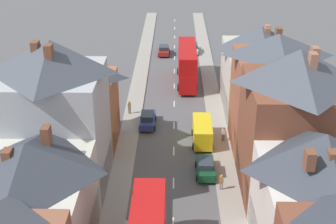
{
  "coord_description": "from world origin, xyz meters",
  "views": [
    {
      "loc": [
        0.03,
        -13.1,
        25.46
      ],
      "look_at": [
        -0.7,
        35.11,
        2.16
      ],
      "focal_mm": 50.0,
      "sensor_mm": 36.0,
      "label": 1
    }
  ],
  "objects_px": {
    "car_parked_right_a": "(193,48)",
    "pedestrian_far_left": "(223,134)",
    "car_mid_black": "(164,50)",
    "pedestrian_mid_right": "(221,181)",
    "car_parked_left_b": "(205,167)",
    "car_far_grey": "(148,119)",
    "delivery_van": "(202,131)",
    "car_near_silver": "(185,48)",
    "double_decker_bus_lead": "(187,64)",
    "pedestrian_far_right": "(129,107)"
  },
  "relations": [
    {
      "from": "car_mid_black",
      "to": "car_far_grey",
      "type": "bearing_deg",
      "value": -92.88
    },
    {
      "from": "car_near_silver",
      "to": "pedestrian_mid_right",
      "type": "height_order",
      "value": "pedestrian_mid_right"
    },
    {
      "from": "car_near_silver",
      "to": "car_mid_black",
      "type": "xyz_separation_m",
      "value": [
        -3.6,
        -1.13,
        0.0
      ]
    },
    {
      "from": "pedestrian_far_left",
      "to": "pedestrian_far_right",
      "type": "height_order",
      "value": "same"
    },
    {
      "from": "double_decker_bus_lead",
      "to": "car_far_grey",
      "type": "relative_size",
      "value": 2.51
    },
    {
      "from": "pedestrian_far_left",
      "to": "car_parked_left_b",
      "type": "bearing_deg",
      "value": -109.56
    },
    {
      "from": "pedestrian_mid_right",
      "to": "pedestrian_far_right",
      "type": "distance_m",
      "value": 18.78
    },
    {
      "from": "car_parked_left_b",
      "to": "pedestrian_far_left",
      "type": "relative_size",
      "value": 2.47
    },
    {
      "from": "car_far_grey",
      "to": "pedestrian_far_left",
      "type": "height_order",
      "value": "pedestrian_far_left"
    },
    {
      "from": "pedestrian_far_left",
      "to": "pedestrian_far_right",
      "type": "xyz_separation_m",
      "value": [
        -10.93,
        6.73,
        0.0
      ]
    },
    {
      "from": "delivery_van",
      "to": "pedestrian_far_left",
      "type": "distance_m",
      "value": 2.34
    },
    {
      "from": "car_far_grey",
      "to": "pedestrian_far_right",
      "type": "xyz_separation_m",
      "value": [
        -2.41,
        2.96,
        0.18
      ]
    },
    {
      "from": "car_mid_black",
      "to": "car_parked_left_b",
      "type": "relative_size",
      "value": 1.02
    },
    {
      "from": "car_mid_black",
      "to": "pedestrian_far_right",
      "type": "height_order",
      "value": "pedestrian_far_right"
    },
    {
      "from": "pedestrian_mid_right",
      "to": "pedestrian_far_right",
      "type": "xyz_separation_m",
      "value": [
        -9.91,
        15.96,
        0.0
      ]
    },
    {
      "from": "car_parked_left_b",
      "to": "pedestrian_far_left",
      "type": "distance_m",
      "value": 6.94
    },
    {
      "from": "car_parked_right_a",
      "to": "pedestrian_mid_right",
      "type": "relative_size",
      "value": 2.74
    },
    {
      "from": "car_parked_right_a",
      "to": "pedestrian_far_right",
      "type": "height_order",
      "value": "pedestrian_far_right"
    },
    {
      "from": "car_mid_black",
      "to": "pedestrian_far_left",
      "type": "height_order",
      "value": "pedestrian_far_left"
    },
    {
      "from": "double_decker_bus_lead",
      "to": "pedestrian_far_right",
      "type": "distance_m",
      "value": 12.94
    },
    {
      "from": "car_far_grey",
      "to": "pedestrian_mid_right",
      "type": "height_order",
      "value": "pedestrian_mid_right"
    },
    {
      "from": "pedestrian_mid_right",
      "to": "car_parked_left_b",
      "type": "bearing_deg",
      "value": 115.82
    },
    {
      "from": "car_near_silver",
      "to": "car_far_grey",
      "type": "relative_size",
      "value": 0.99
    },
    {
      "from": "double_decker_bus_lead",
      "to": "pedestrian_far_left",
      "type": "height_order",
      "value": "double_decker_bus_lead"
    },
    {
      "from": "car_near_silver",
      "to": "delivery_van",
      "type": "distance_m",
      "value": 30.89
    },
    {
      "from": "pedestrian_far_left",
      "to": "pedestrian_far_right",
      "type": "bearing_deg",
      "value": 148.37
    },
    {
      "from": "car_mid_black",
      "to": "pedestrian_far_left",
      "type": "distance_m",
      "value": 30.49
    },
    {
      "from": "double_decker_bus_lead",
      "to": "car_parked_left_b",
      "type": "xyz_separation_m",
      "value": [
        1.31,
        -23.8,
        -1.97
      ]
    },
    {
      "from": "pedestrian_far_right",
      "to": "double_decker_bus_lead",
      "type": "bearing_deg",
      "value": 55.28
    },
    {
      "from": "delivery_van",
      "to": "pedestrian_mid_right",
      "type": "distance_m",
      "value": 9.22
    },
    {
      "from": "car_near_silver",
      "to": "pedestrian_mid_right",
      "type": "xyz_separation_m",
      "value": [
        2.6,
        -39.98,
        0.23
      ]
    },
    {
      "from": "car_far_grey",
      "to": "pedestrian_far_left",
      "type": "relative_size",
      "value": 2.67
    },
    {
      "from": "delivery_van",
      "to": "car_parked_right_a",
      "type": "bearing_deg",
      "value": 90.0
    },
    {
      "from": "car_near_silver",
      "to": "car_mid_black",
      "type": "bearing_deg",
      "value": -162.6
    },
    {
      "from": "car_mid_black",
      "to": "delivery_van",
      "type": "xyz_separation_m",
      "value": [
        4.9,
        -29.73,
        0.53
      ]
    },
    {
      "from": "car_parked_right_a",
      "to": "pedestrian_far_left",
      "type": "height_order",
      "value": "pedestrian_far_left"
    },
    {
      "from": "car_parked_left_b",
      "to": "pedestrian_far_right",
      "type": "relative_size",
      "value": 2.47
    },
    {
      "from": "car_mid_black",
      "to": "pedestrian_mid_right",
      "type": "bearing_deg",
      "value": -80.93
    },
    {
      "from": "car_parked_right_a",
      "to": "car_parked_left_b",
      "type": "height_order",
      "value": "car_parked_left_b"
    },
    {
      "from": "pedestrian_far_right",
      "to": "pedestrian_mid_right",
      "type": "bearing_deg",
      "value": -58.17
    },
    {
      "from": "car_parked_right_a",
      "to": "delivery_van",
      "type": "relative_size",
      "value": 0.85
    },
    {
      "from": "delivery_van",
      "to": "pedestrian_far_left",
      "type": "bearing_deg",
      "value": 2.56
    },
    {
      "from": "car_parked_right_a",
      "to": "pedestrian_far_left",
      "type": "distance_m",
      "value": 30.91
    },
    {
      "from": "car_parked_right_a",
      "to": "car_parked_left_b",
      "type": "bearing_deg",
      "value": -90.0
    },
    {
      "from": "car_parked_right_a",
      "to": "delivery_van",
      "type": "height_order",
      "value": "delivery_van"
    },
    {
      "from": "car_mid_black",
      "to": "car_far_grey",
      "type": "relative_size",
      "value": 0.94
    },
    {
      "from": "car_near_silver",
      "to": "pedestrian_far_right",
      "type": "bearing_deg",
      "value": -106.92
    },
    {
      "from": "car_parked_left_b",
      "to": "pedestrian_mid_right",
      "type": "relative_size",
      "value": 2.47
    },
    {
      "from": "car_parked_left_b",
      "to": "car_far_grey",
      "type": "relative_size",
      "value": 0.93
    },
    {
      "from": "car_mid_black",
      "to": "pedestrian_far_left",
      "type": "bearing_deg",
      "value": -76.3
    }
  ]
}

